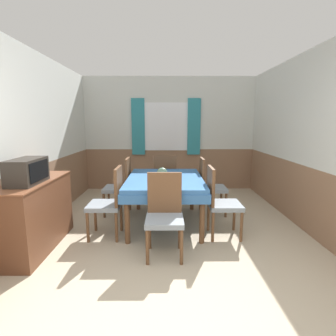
{
  "coord_description": "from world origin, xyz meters",
  "views": [
    {
      "loc": [
        -0.07,
        -1.66,
        1.58
      ],
      "look_at": [
        -0.05,
        2.27,
        0.89
      ],
      "focal_mm": 28.0,
      "sensor_mm": 36.0,
      "label": 1
    }
  ],
  "objects_px": {
    "chair_head_window": "(165,178)",
    "sideboard": "(36,214)",
    "chair_right_near": "(220,200)",
    "chair_head_near": "(165,212)",
    "tv": "(27,171)",
    "dining_table": "(165,184)",
    "chair_left_far": "(121,184)",
    "vase": "(162,173)",
    "chair_left_near": "(110,200)",
    "chair_right_far": "(209,184)"
  },
  "relations": [
    {
      "from": "tv",
      "to": "chair_head_near",
      "type": "bearing_deg",
      "value": -0.03
    },
    {
      "from": "tv",
      "to": "dining_table",
      "type": "bearing_deg",
      "value": 30.83
    },
    {
      "from": "chair_right_far",
      "to": "chair_head_window",
      "type": "relative_size",
      "value": 1.0
    },
    {
      "from": "chair_head_window",
      "to": "chair_right_far",
      "type": "bearing_deg",
      "value": -32.87
    },
    {
      "from": "vase",
      "to": "chair_head_window",
      "type": "bearing_deg",
      "value": 87.62
    },
    {
      "from": "dining_table",
      "to": "chair_left_near",
      "type": "xyz_separation_m",
      "value": [
        -0.76,
        -0.46,
        -0.11
      ]
    },
    {
      "from": "chair_head_near",
      "to": "vase",
      "type": "relative_size",
      "value": 6.08
    },
    {
      "from": "chair_left_far",
      "to": "sideboard",
      "type": "relative_size",
      "value": 0.76
    },
    {
      "from": "vase",
      "to": "chair_right_far",
      "type": "bearing_deg",
      "value": 31.61
    },
    {
      "from": "chair_left_far",
      "to": "tv",
      "type": "distance_m",
      "value": 1.71
    },
    {
      "from": "chair_left_near",
      "to": "tv",
      "type": "distance_m",
      "value": 1.09
    },
    {
      "from": "chair_right_near",
      "to": "tv",
      "type": "xyz_separation_m",
      "value": [
        -2.34,
        -0.49,
        0.5
      ]
    },
    {
      "from": "chair_left_near",
      "to": "chair_head_window",
      "type": "bearing_deg",
      "value": -28.2
    },
    {
      "from": "chair_head_near",
      "to": "chair_left_far",
      "type": "relative_size",
      "value": 1.0
    },
    {
      "from": "chair_right_near",
      "to": "tv",
      "type": "relative_size",
      "value": 1.84
    },
    {
      "from": "chair_left_far",
      "to": "vase",
      "type": "bearing_deg",
      "value": -124.44
    },
    {
      "from": "dining_table",
      "to": "chair_right_far",
      "type": "relative_size",
      "value": 1.58
    },
    {
      "from": "dining_table",
      "to": "sideboard",
      "type": "height_order",
      "value": "sideboard"
    },
    {
      "from": "chair_head_window",
      "to": "sideboard",
      "type": "distance_m",
      "value": 2.38
    },
    {
      "from": "dining_table",
      "to": "chair_left_near",
      "type": "distance_m",
      "value": 0.89
    },
    {
      "from": "chair_head_window",
      "to": "chair_right_near",
      "type": "distance_m",
      "value": 1.6
    },
    {
      "from": "chair_left_far",
      "to": "tv",
      "type": "height_order",
      "value": "tv"
    },
    {
      "from": "chair_head_near",
      "to": "tv",
      "type": "relative_size",
      "value": 1.84
    },
    {
      "from": "sideboard",
      "to": "chair_head_near",
      "type": "bearing_deg",
      "value": -5.67
    },
    {
      "from": "chair_left_near",
      "to": "chair_right_far",
      "type": "bearing_deg",
      "value": -58.65
    },
    {
      "from": "chair_head_window",
      "to": "sideboard",
      "type": "bearing_deg",
      "value": -132.98
    },
    {
      "from": "chair_head_window",
      "to": "sideboard",
      "type": "xyz_separation_m",
      "value": [
        -1.62,
        -1.74,
        -0.08
      ]
    },
    {
      "from": "vase",
      "to": "chair_head_near",
      "type": "bearing_deg",
      "value": -87.46
    },
    {
      "from": "sideboard",
      "to": "chair_left_near",
      "type": "bearing_deg",
      "value": 20.79
    },
    {
      "from": "chair_right_near",
      "to": "chair_right_far",
      "type": "bearing_deg",
      "value": -180.0
    },
    {
      "from": "chair_left_near",
      "to": "tv",
      "type": "bearing_deg",
      "value": 120.35
    },
    {
      "from": "chair_head_near",
      "to": "vase",
      "type": "xyz_separation_m",
      "value": [
        -0.04,
        0.92,
        0.3
      ]
    },
    {
      "from": "chair_head_window",
      "to": "chair_left_far",
      "type": "bearing_deg",
      "value": -147.13
    },
    {
      "from": "chair_head_near",
      "to": "tv",
      "type": "xyz_separation_m",
      "value": [
        -1.59,
        0.0,
        0.5
      ]
    },
    {
      "from": "chair_head_near",
      "to": "sideboard",
      "type": "relative_size",
      "value": 0.76
    },
    {
      "from": "dining_table",
      "to": "tv",
      "type": "distance_m",
      "value": 1.89
    },
    {
      "from": "dining_table",
      "to": "chair_left_far",
      "type": "bearing_deg",
      "value": 148.65
    },
    {
      "from": "dining_table",
      "to": "sideboard",
      "type": "distance_m",
      "value": 1.81
    },
    {
      "from": "chair_left_far",
      "to": "chair_left_near",
      "type": "relative_size",
      "value": 1.0
    },
    {
      "from": "chair_left_far",
      "to": "vase",
      "type": "height_order",
      "value": "chair_left_far"
    },
    {
      "from": "chair_right_far",
      "to": "chair_right_near",
      "type": "distance_m",
      "value": 0.92
    },
    {
      "from": "dining_table",
      "to": "chair_left_far",
      "type": "xyz_separation_m",
      "value": [
        -0.76,
        0.46,
        -0.11
      ]
    },
    {
      "from": "chair_right_far",
      "to": "chair_head_window",
      "type": "height_order",
      "value": "same"
    },
    {
      "from": "sideboard",
      "to": "vase",
      "type": "height_order",
      "value": "vase"
    },
    {
      "from": "chair_head_near",
      "to": "sideboard",
      "type": "xyz_separation_m",
      "value": [
        -1.62,
        0.16,
        -0.08
      ]
    },
    {
      "from": "chair_head_window",
      "to": "chair_right_near",
      "type": "bearing_deg",
      "value": -61.8
    },
    {
      "from": "dining_table",
      "to": "vase",
      "type": "bearing_deg",
      "value": -143.71
    },
    {
      "from": "dining_table",
      "to": "sideboard",
      "type": "xyz_separation_m",
      "value": [
        -1.62,
        -0.79,
        -0.19
      ]
    },
    {
      "from": "chair_head_near",
      "to": "chair_right_near",
      "type": "relative_size",
      "value": 1.0
    },
    {
      "from": "chair_head_window",
      "to": "vase",
      "type": "height_order",
      "value": "chair_head_window"
    }
  ]
}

